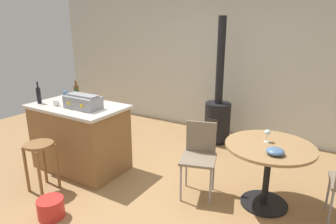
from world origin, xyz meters
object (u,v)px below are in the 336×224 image
(kitchen_island, at_px, (80,137))
(folding_chair_far, at_px, (199,153))
(bottle_0, at_px, (77,95))
(cup_1, at_px, (66,94))
(dining_table, at_px, (268,160))
(serving_bowl, at_px, (275,151))
(toolbox, at_px, (83,102))
(plastic_bucket, at_px, (51,208))
(bottle_2, at_px, (76,91))
(bottle_1, at_px, (39,95))
(wooden_stool, at_px, (40,156))
(wine_glass, at_px, (267,133))
(cup_0, at_px, (56,103))
(wood_stove, at_px, (218,113))

(kitchen_island, relative_size, folding_chair_far, 1.50)
(bottle_0, bearing_deg, cup_1, 172.14)
(dining_table, height_order, bottle_0, bottle_0)
(bottle_0, height_order, cup_1, bottle_0)
(serving_bowl, bearing_deg, folding_chair_far, 175.69)
(toolbox, distance_m, plastic_bucket, 1.35)
(kitchen_island, distance_m, bottle_0, 0.61)
(bottle_2, bearing_deg, kitchen_island, -41.92)
(bottle_1, bearing_deg, folding_chair_far, 11.94)
(dining_table, bearing_deg, bottle_1, -168.11)
(kitchen_island, height_order, wooden_stool, kitchen_island)
(wine_glass, bearing_deg, folding_chair_far, -162.04)
(wine_glass, bearing_deg, kitchen_island, -168.28)
(bottle_0, bearing_deg, wine_glass, 6.70)
(kitchen_island, distance_m, dining_table, 2.51)
(kitchen_island, height_order, dining_table, kitchen_island)
(cup_0, bearing_deg, dining_table, 12.53)
(cup_1, bearing_deg, dining_table, 3.86)
(folding_chair_far, relative_size, wine_glass, 6.10)
(serving_bowl, distance_m, plastic_bucket, 2.42)
(dining_table, height_order, cup_1, cup_1)
(toolbox, height_order, bottle_2, bottle_2)
(bottle_2, height_order, plastic_bucket, bottle_2)
(dining_table, height_order, cup_0, cup_0)
(kitchen_island, bearing_deg, bottle_2, 138.08)
(bottle_2, distance_m, wine_glass, 2.75)
(folding_chair_far, height_order, wood_stove, wood_stove)
(cup_0, bearing_deg, folding_chair_far, 12.84)
(wood_stove, distance_m, wine_glass, 1.83)
(kitchen_island, bearing_deg, folding_chair_far, 9.06)
(wooden_stool, xyz_separation_m, serving_bowl, (2.53, 0.88, 0.31))
(bottle_2, height_order, cup_0, bottle_2)
(bottle_1, relative_size, bottle_2, 1.17)
(kitchen_island, xyz_separation_m, serving_bowl, (2.57, 0.21, 0.30))
(kitchen_island, xyz_separation_m, wood_stove, (1.29, 1.91, 0.05))
(bottle_2, distance_m, cup_0, 0.47)
(folding_chair_far, xyz_separation_m, bottle_0, (-1.93, -0.08, 0.49))
(kitchen_island, relative_size, cup_0, 11.80)
(bottle_0, relative_size, bottle_1, 0.63)
(wood_stove, relative_size, cup_0, 19.10)
(toolbox, relative_size, cup_1, 4.36)
(kitchen_island, relative_size, wood_stove, 0.62)
(kitchen_island, distance_m, plastic_bucket, 1.20)
(kitchen_island, relative_size, bottle_2, 5.03)
(folding_chair_far, xyz_separation_m, wine_glass, (0.71, 0.23, 0.32))
(kitchen_island, xyz_separation_m, bottle_2, (-0.32, 0.29, 0.56))
(wood_stove, relative_size, wine_glass, 14.78)
(wood_stove, height_order, bottle_2, wood_stove)
(folding_chair_far, bearing_deg, wood_stove, 104.44)
(bottle_0, distance_m, cup_0, 0.36)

